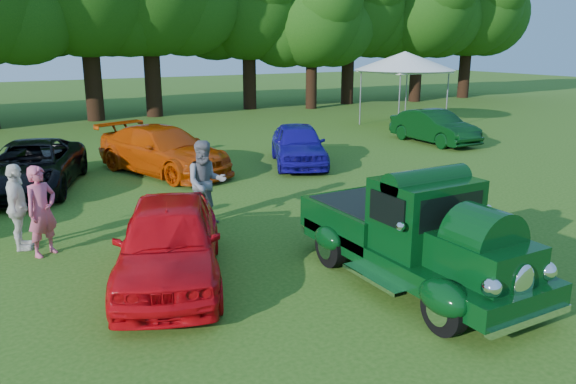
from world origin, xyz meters
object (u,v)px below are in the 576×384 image
back_car_blue (298,144)px  back_car_green (434,127)px  red_convertible (169,241)px  back_car_black (31,166)px  spectator_pink (42,211)px  spectator_grey (206,183)px  hero_pickup (414,237)px  canopy_tent (405,61)px  back_car_orange (163,150)px  spectator_white (18,207)px

back_car_blue → back_car_green: bearing=30.9°
red_convertible → back_car_black: bearing=121.0°
back_car_black → back_car_blue: size_ratio=1.20×
back_car_blue → spectator_pink: (-8.75, -4.87, 0.20)m
spectator_grey → back_car_green: bearing=35.2°
hero_pickup → spectator_pink: 7.19m
back_car_black → spectator_grey: spectator_grey is taller
back_car_blue → canopy_tent: (9.24, 5.38, 2.49)m
red_convertible → back_car_green: red_convertible is taller
back_car_black → back_car_green: size_ratio=1.21×
spectator_pink → canopy_tent: 20.83m
hero_pickup → back_car_blue: hero_pickup is taller
back_car_orange → back_car_green: (11.59, -0.14, -0.06)m
back_car_black → back_car_green: back_car_black is taller
red_convertible → spectator_pink: 3.05m
spectator_pink → back_car_green: bearing=-11.2°
back_car_blue → spectator_pink: spectator_pink is taller
back_car_orange → spectator_pink: size_ratio=2.84×
back_car_green → spectator_grey: (-12.33, -5.50, 0.30)m
spectator_grey → spectator_white: size_ratio=1.10×
hero_pickup → spectator_white: bearing=138.7°
red_convertible → back_car_black: (-1.46, 8.09, -0.05)m
red_convertible → back_car_orange: size_ratio=0.85×
hero_pickup → red_convertible: hero_pickup is taller
spectator_white → canopy_tent: 20.90m
back_car_green → spectator_white: spectator_white is taller
back_car_black → back_car_blue: (8.42, -0.76, 0.01)m
spectator_pink → spectator_white: spectator_pink is taller
back_car_green → spectator_pink: (-15.88, -5.77, 0.22)m
red_convertible → canopy_tent: bearing=58.9°
red_convertible → canopy_tent: (16.20, 12.71, 2.46)m
back_car_black → canopy_tent: 18.42m
hero_pickup → back_car_green: bearing=45.0°
back_car_black → spectator_grey: size_ratio=2.56×
back_car_blue → hero_pickup: bearing=-85.1°
canopy_tent → back_car_green: bearing=-115.1°
spectator_white → canopy_tent: canopy_tent is taller
red_convertible → back_car_blue: red_convertible is taller
hero_pickup → spectator_pink: (-5.51, 4.62, 0.08)m
spectator_white → red_convertible: bearing=-133.4°
back_car_orange → spectator_grey: (-0.74, -5.64, 0.24)m
red_convertible → back_car_black: red_convertible is taller
back_car_orange → canopy_tent: bearing=-2.9°
back_car_orange → back_car_green: size_ratio=1.24×
spectator_pink → spectator_white: bearing=93.3°
hero_pickup → back_car_blue: 10.03m
red_convertible → back_car_black: size_ratio=0.87×
back_car_blue → spectator_grey: spectator_grey is taller
red_convertible → spectator_white: 3.74m
spectator_grey → canopy_tent: bearing=45.8°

